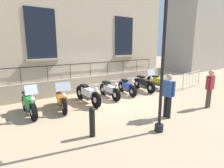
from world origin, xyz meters
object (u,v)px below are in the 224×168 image
Objects in this scene: motorcycle_white at (88,94)px; motorcycle_silver at (109,90)px; motorcycle_orange at (62,100)px; pedestrian_standing at (168,93)px; motorcycle_green at (29,105)px; lamppost at (166,3)px; motorcycle_blue at (127,87)px; bollard at (92,122)px; motorcycle_yellow at (158,82)px; crowd_barrier at (191,79)px; pedestrian_walking at (210,87)px; motorcycle_black at (144,84)px.

motorcycle_silver reaches higher than motorcycle_white.
motorcycle_white is at bearing 92.95° from motorcycle_orange.
pedestrian_standing reaches higher than motorcycle_white.
lamppost is at bearing 37.82° from motorcycle_green.
bollard is at bearing -52.58° from motorcycle_blue.
lamppost is at bearing -49.27° from motorcycle_yellow.
motorcycle_orange is 5.47m from lamppost.
motorcycle_silver is 0.89× the size of crowd_barrier.
crowd_barrier is 3.97m from pedestrian_walking.
pedestrian_walking reaches higher than motorcycle_orange.
motorcycle_blue is at bearing -91.72° from motorcycle_black.
motorcycle_black is at bearing -90.14° from motorcycle_yellow.
lamppost reaches higher than motorcycle_silver.
motorcycle_white is 1.34× the size of pedestrian_walking.
motorcycle_green is 3.95m from motorcycle_silver.
motorcycle_yellow is (-0.10, 7.76, -0.01)m from motorcycle_green.
motorcycle_black is at bearing 146.28° from pedestrian_standing.
motorcycle_yellow is 0.95× the size of crowd_barrier.
motorcycle_silver is 1.15× the size of pedestrian_standing.
pedestrian_walking is (3.70, 6.64, 0.52)m from motorcycle_green.
motorcycle_black reaches higher than motorcycle_orange.
lamppost is at bearing 6.63° from motorcycle_white.
motorcycle_black is at bearing 90.48° from motorcycle_silver.
motorcycle_black is (0.04, 1.31, 0.06)m from motorcycle_blue.
motorcycle_orange reaches higher than bollard.
motorcycle_yellow is (0.04, 2.54, 0.03)m from motorcycle_blue.
motorcycle_silver is 0.96× the size of motorcycle_black.
motorcycle_silver is at bearing -89.52° from motorcycle_black.
motorcycle_blue is at bearing 127.42° from bollard.
motorcycle_blue is 3.69m from pedestrian_standing.
pedestrian_standing reaches higher than motorcycle_black.
motorcycle_blue is 2.04× the size of bollard.
motorcycle_green is 9.67m from crowd_barrier.
pedestrian_standing is at bearing 82.53° from bollard.
motorcycle_white is 0.43× the size of lamppost.
pedestrian_walking is (0.34, 2.43, -0.01)m from pedestrian_standing.
crowd_barrier reaches higher than motorcycle_white.
motorcycle_blue is at bearing -159.65° from pedestrian_walking.
motorcycle_yellow is at bearing 134.33° from pedestrian_standing.
motorcycle_blue is 1.12× the size of pedestrian_walking.
motorcycle_black reaches higher than crowd_barrier.
motorcycle_green is 7.62m from pedestrian_walking.
motorcycle_white is 1.33× the size of pedestrian_standing.
motorcycle_silver is 5.40m from lamppost.
lamppost is 2.40× the size of crowd_barrier.
bollard is (3.05, -2.79, 0.06)m from motorcycle_silver.
motorcycle_green reaches higher than crowd_barrier.
pedestrian_standing is at bearing 116.73° from lamppost.
bollard is (3.11, -4.06, 0.08)m from motorcycle_blue.
pedestrian_standing is at bearing -67.29° from crowd_barrier.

